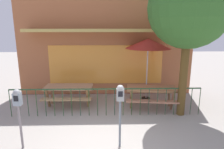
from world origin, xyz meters
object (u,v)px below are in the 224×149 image
picnic_table_left (69,90)px  picnic_table_right (151,92)px  patio_umbrella (148,44)px  street_tree (189,8)px  parking_meter_far (18,103)px  parking_meter_near (120,100)px

picnic_table_left → picnic_table_right: same height
patio_umbrella → street_tree: size_ratio=0.52×
picnic_table_left → picnic_table_right: 3.11m
picnic_table_left → street_tree: bearing=-13.4°
picnic_table_right → parking_meter_far: (-3.76, -2.51, 0.58)m
parking_meter_near → picnic_table_left: bearing=122.4°
picnic_table_left → street_tree: street_tree is taller
street_tree → parking_meter_near: bearing=-140.5°
parking_meter_far → picnic_table_left: bearing=76.7°
picnic_table_left → parking_meter_near: 3.37m
picnic_table_right → picnic_table_left: bearing=174.5°
patio_umbrella → parking_meter_near: size_ratio=1.56×
picnic_table_right → parking_meter_near: parking_meter_near is taller
picnic_table_right → patio_umbrella: size_ratio=0.77×
picnic_table_left → street_tree: size_ratio=0.38×
patio_umbrella → parking_meter_far: 5.19m
patio_umbrella → street_tree: bearing=-59.6°
patio_umbrella → picnic_table_left: bearing=-169.3°
parking_meter_near → street_tree: bearing=39.5°
parking_meter_far → street_tree: size_ratio=0.32×
picnic_table_left → picnic_table_right: bearing=-5.5°
picnic_table_left → patio_umbrella: size_ratio=0.72×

